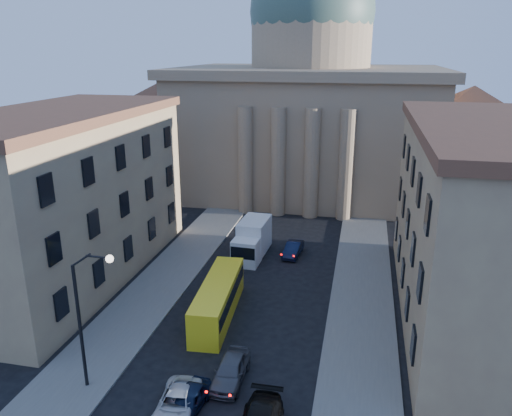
{
  "coord_description": "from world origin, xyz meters",
  "views": [
    {
      "loc": [
        7.86,
        -14.56,
        19.47
      ],
      "look_at": [
        0.74,
        17.96,
        8.77
      ],
      "focal_mm": 35.0,
      "sensor_mm": 36.0,
      "label": 1
    }
  ],
  "objects_px": {
    "car_left_near": "(189,401)",
    "box_truck": "(252,240)",
    "city_bus": "(218,298)",
    "street_lamp": "(86,310)"
  },
  "relations": [
    {
      "from": "car_left_near",
      "to": "box_truck",
      "type": "height_order",
      "value": "box_truck"
    },
    {
      "from": "box_truck",
      "to": "street_lamp",
      "type": "bearing_deg",
      "value": -99.74
    },
    {
      "from": "city_bus",
      "to": "box_truck",
      "type": "distance_m",
      "value": 11.78
    },
    {
      "from": "street_lamp",
      "to": "box_truck",
      "type": "relative_size",
      "value": 1.38
    },
    {
      "from": "street_lamp",
      "to": "car_left_near",
      "type": "height_order",
      "value": "street_lamp"
    },
    {
      "from": "car_left_near",
      "to": "city_bus",
      "type": "bearing_deg",
      "value": 103.0
    },
    {
      "from": "city_bus",
      "to": "box_truck",
      "type": "bearing_deg",
      "value": 86.17
    },
    {
      "from": "street_lamp",
      "to": "box_truck",
      "type": "bearing_deg",
      "value": 77.47
    },
    {
      "from": "street_lamp",
      "to": "box_truck",
      "type": "xyz_separation_m",
      "value": [
        4.78,
        21.52,
        -3.65
      ]
    },
    {
      "from": "car_left_near",
      "to": "city_bus",
      "type": "xyz_separation_m",
      "value": [
        -1.35,
        10.39,
        0.83
      ]
    }
  ]
}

